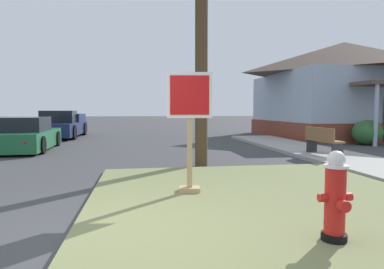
{
  "coord_description": "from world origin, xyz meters",
  "views": [
    {
      "loc": [
        0.39,
        -3.95,
        1.51
      ],
      "look_at": [
        1.38,
        2.41,
        1.03
      ],
      "focal_mm": 31.18,
      "sensor_mm": 36.0,
      "label": 1
    }
  ],
  "objects_px": {
    "fire_hydrant": "(335,198)",
    "manhole_cover": "(156,191)",
    "stop_sign": "(190,133)",
    "parked_sedan_green": "(26,136)",
    "pickup_truck_navy": "(62,126)",
    "street_bench": "(322,140)"
  },
  "relations": [
    {
      "from": "fire_hydrant",
      "to": "parked_sedan_green",
      "type": "relative_size",
      "value": 0.23
    },
    {
      "from": "parked_sedan_green",
      "to": "pickup_truck_navy",
      "type": "xyz_separation_m",
      "value": [
        0.01,
        5.86,
        0.07
      ]
    },
    {
      "from": "street_bench",
      "to": "fire_hydrant",
      "type": "bearing_deg",
      "value": -119.13
    },
    {
      "from": "fire_hydrant",
      "to": "stop_sign",
      "type": "height_order",
      "value": "stop_sign"
    },
    {
      "from": "fire_hydrant",
      "to": "street_bench",
      "type": "bearing_deg",
      "value": 60.87
    },
    {
      "from": "stop_sign",
      "to": "street_bench",
      "type": "xyz_separation_m",
      "value": [
        4.77,
        3.92,
        -0.52
      ]
    },
    {
      "from": "fire_hydrant",
      "to": "manhole_cover",
      "type": "bearing_deg",
      "value": 122.51
    },
    {
      "from": "manhole_cover",
      "to": "pickup_truck_navy",
      "type": "distance_m",
      "value": 13.8
    },
    {
      "from": "street_bench",
      "to": "stop_sign",
      "type": "bearing_deg",
      "value": -140.6
    },
    {
      "from": "street_bench",
      "to": "parked_sedan_green",
      "type": "bearing_deg",
      "value": 159.61
    },
    {
      "from": "parked_sedan_green",
      "to": "pickup_truck_navy",
      "type": "relative_size",
      "value": 0.82
    },
    {
      "from": "fire_hydrant",
      "to": "manhole_cover",
      "type": "distance_m",
      "value": 3.4
    },
    {
      "from": "manhole_cover",
      "to": "pickup_truck_navy",
      "type": "xyz_separation_m",
      "value": [
        -4.53,
        13.02,
        0.61
      ]
    },
    {
      "from": "stop_sign",
      "to": "manhole_cover",
      "type": "bearing_deg",
      "value": 142.53
    },
    {
      "from": "fire_hydrant",
      "to": "manhole_cover",
      "type": "height_order",
      "value": "fire_hydrant"
    },
    {
      "from": "stop_sign",
      "to": "pickup_truck_navy",
      "type": "bearing_deg",
      "value": 110.72
    },
    {
      "from": "fire_hydrant",
      "to": "manhole_cover",
      "type": "relative_size",
      "value": 1.41
    },
    {
      "from": "fire_hydrant",
      "to": "pickup_truck_navy",
      "type": "distance_m",
      "value": 17.07
    },
    {
      "from": "fire_hydrant",
      "to": "pickup_truck_navy",
      "type": "bearing_deg",
      "value": 111.78
    },
    {
      "from": "fire_hydrant",
      "to": "parked_sedan_green",
      "type": "distance_m",
      "value": 11.83
    },
    {
      "from": "parked_sedan_green",
      "to": "street_bench",
      "type": "relative_size",
      "value": 2.9
    },
    {
      "from": "parked_sedan_green",
      "to": "pickup_truck_navy",
      "type": "distance_m",
      "value": 5.86
    }
  ]
}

